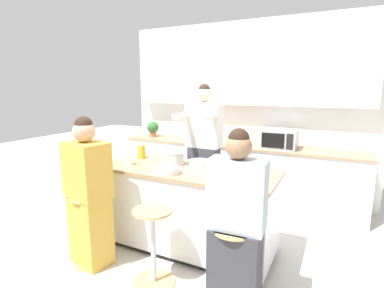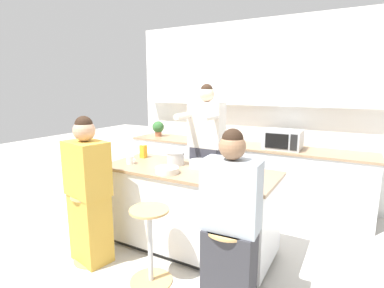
{
  "view_description": "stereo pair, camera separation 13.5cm",
  "coord_description": "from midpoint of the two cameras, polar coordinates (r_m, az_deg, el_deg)",
  "views": [
    {
      "loc": [
        1.37,
        -2.66,
        1.72
      ],
      "look_at": [
        0.0,
        0.08,
        1.13
      ],
      "focal_mm": 28.0,
      "sensor_mm": 36.0,
      "label": 1
    },
    {
      "loc": [
        1.49,
        -2.6,
        1.72
      ],
      "look_at": [
        0.0,
        0.08,
        1.13
      ],
      "focal_mm": 28.0,
      "sensor_mm": 36.0,
      "label": 2
    }
  ],
  "objects": [
    {
      "name": "bar_stool_leftmost",
      "position": [
        3.22,
        -19.85,
        -14.85
      ],
      "size": [
        0.38,
        0.38,
        0.69
      ],
      "color": "tan",
      "rests_on": "ground_plane"
    },
    {
      "name": "cooking_pot",
      "position": [
        3.27,
        -4.43,
        -2.74
      ],
      "size": [
        0.29,
        0.2,
        0.14
      ],
      "color": "#B7BABC",
      "rests_on": "kitchen_island"
    },
    {
      "name": "wall_back",
      "position": [
        4.72,
        9.02,
        8.55
      ],
      "size": [
        3.89,
        0.22,
        2.7
      ],
      "color": "silver",
      "rests_on": "ground_plane"
    },
    {
      "name": "bar_stool_rightmost",
      "position": [
        2.48,
        6.22,
        -22.49
      ],
      "size": [
        0.38,
        0.38,
        0.69
      ],
      "color": "tan",
      "rests_on": "ground_plane"
    },
    {
      "name": "kitchen_island",
      "position": [
        3.26,
        -1.83,
        -12.17
      ],
      "size": [
        1.83,
        0.77,
        0.88
      ],
      "color": "black",
      "rests_on": "ground_plane"
    },
    {
      "name": "coffee_cup_far",
      "position": [
        3.35,
        -13.0,
        -3.1
      ],
      "size": [
        0.12,
        0.09,
        0.09
      ],
      "color": "white",
      "rests_on": "kitchen_island"
    },
    {
      "name": "bar_stool_center",
      "position": [
        2.78,
        -8.83,
        -18.61
      ],
      "size": [
        0.38,
        0.38,
        0.69
      ],
      "color": "tan",
      "rests_on": "ground_plane"
    },
    {
      "name": "coffee_cup_near",
      "position": [
        2.86,
        6.44,
        -5.22
      ],
      "size": [
        0.11,
        0.08,
        0.1
      ],
      "color": "#4C7099",
      "rests_on": "kitchen_island"
    },
    {
      "name": "potted_plant",
      "position": [
        5.16,
        -8.22,
        3.04
      ],
      "size": [
        0.2,
        0.2,
        0.26
      ],
      "color": "#A86042",
      "rests_on": "back_counter"
    },
    {
      "name": "back_counter",
      "position": [
        4.62,
        7.49,
        -5.33
      ],
      "size": [
        3.61,
        0.62,
        0.88
      ],
      "color": "silver",
      "rests_on": "ground_plane"
    },
    {
      "name": "person_cooking",
      "position": [
        3.82,
        1.23,
        -2.03
      ],
      "size": [
        0.44,
        0.53,
        1.76
      ],
      "rotation": [
        0.0,
        0.0,
        -0.01
      ],
      "color": "#383842",
      "rests_on": "ground_plane"
    },
    {
      "name": "microwave",
      "position": [
        4.3,
        15.33,
        0.98
      ],
      "size": [
        0.49,
        0.37,
        0.26
      ],
      "color": "#B2B5B7",
      "rests_on": "back_counter"
    },
    {
      "name": "mixing_bowl_steel",
      "position": [
        2.96,
        -5.91,
        -5.05
      ],
      "size": [
        0.24,
        0.24,
        0.06
      ],
      "color": "silver",
      "rests_on": "kitchen_island"
    },
    {
      "name": "person_seated_near",
      "position": [
        2.33,
        6.67,
        -16.42
      ],
      "size": [
        0.43,
        0.29,
        1.44
      ],
      "rotation": [
        0.0,
        0.0,
        0.06
      ],
      "color": "#333338",
      "rests_on": "ground_plane"
    },
    {
      "name": "fruit_bowl",
      "position": [
        3.16,
        0.21,
        -3.79
      ],
      "size": [
        0.22,
        0.22,
        0.08
      ],
      "color": "white",
      "rests_on": "kitchen_island"
    },
    {
      "name": "person_wrapped_blanket",
      "position": [
        3.09,
        -20.33,
        -9.24
      ],
      "size": [
        0.47,
        0.37,
        1.46
      ],
      "rotation": [
        0.0,
        0.0,
        -0.21
      ],
      "color": "gold",
      "rests_on": "ground_plane"
    },
    {
      "name": "ground_plane",
      "position": [
        3.45,
        -1.79,
        -19.01
      ],
      "size": [
        16.0,
        16.0,
        0.0
      ],
      "primitive_type": "plane",
      "color": "beige"
    },
    {
      "name": "banana_bunch",
      "position": [
        2.98,
        9.27,
        -5.07
      ],
      "size": [
        0.18,
        0.13,
        0.06
      ],
      "color": "yellow",
      "rests_on": "kitchen_island"
    },
    {
      "name": "juice_carton",
      "position": [
        3.62,
        -10.65,
        -1.46
      ],
      "size": [
        0.07,
        0.07,
        0.17
      ],
      "color": "gold",
      "rests_on": "kitchen_island"
    }
  ]
}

